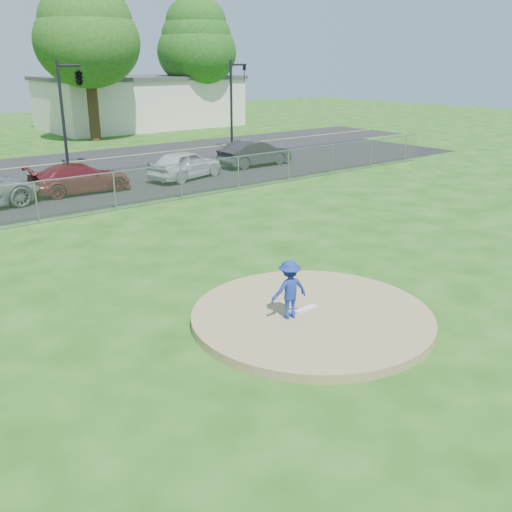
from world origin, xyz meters
The scene contains 15 objects.
ground centered at (0.00, 10.00, 0.00)m, with size 120.00×120.00×0.00m, color #1A4C10.
pitchers_mound centered at (0.00, 0.00, 0.10)m, with size 5.40×5.40×0.20m, color #937B50.
pitching_rubber centered at (0.00, 0.20, 0.22)m, with size 0.60×0.15×0.04m, color white.
chain_link_fence centered at (0.00, 12.00, 0.75)m, with size 40.00×0.06×1.50m, color gray.
parking_lot centered at (0.00, 16.50, 0.01)m, with size 50.00×8.00×0.01m, color black.
street centered at (0.00, 24.00, 0.00)m, with size 60.00×7.00×0.01m, color black.
commercial_building centered at (16.00, 38.00, 2.16)m, with size 16.40×9.40×4.30m.
tree_right centered at (9.00, 32.00, 7.65)m, with size 7.28×7.28×11.63m.
tree_far_right centered at (20.00, 35.00, 7.06)m, with size 6.72×6.72×10.74m.
traffic_signal_center centered at (3.97, 22.00, 4.61)m, with size 1.42×2.48×5.60m.
traffic_signal_right centered at (14.24, 22.00, 3.36)m, with size 1.28×0.20×5.60m.
pitcher centered at (-0.57, 0.14, 0.86)m, with size 0.85×0.49×1.31m, color navy.
parked_car_darkred centered at (1.19, 15.86, 0.65)m, with size 1.80×4.44×1.29m, color maroon.
parked_car_pearl centered at (6.48, 15.64, 0.71)m, with size 1.65×4.11×1.40m, color silver.
parked_car_charcoal centered at (11.44, 16.37, 0.71)m, with size 1.48×4.24×1.40m, color #28282B.
Camera 1 is at (-8.26, -8.31, 5.54)m, focal length 40.00 mm.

